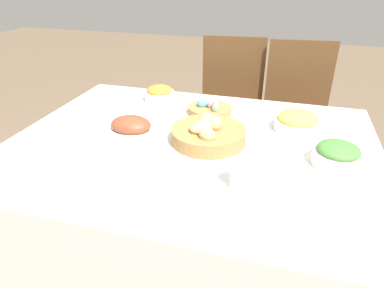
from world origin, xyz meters
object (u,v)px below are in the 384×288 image
Objects in this scene: egg_basket at (210,109)px; green_salad_bowl at (338,155)px; carrot_bowl at (159,94)px; spoon at (209,210)px; ham_platter at (131,126)px; knife at (199,208)px; chair_far_center at (230,109)px; butter_dish at (104,151)px; drinking_cup at (239,174)px; fork at (106,191)px; chair_far_right at (296,116)px; bread_basket at (208,133)px; dinner_plate at (151,199)px; pineapple_bowl at (298,122)px.

green_salad_bowl is at bearing -31.62° from egg_basket.
carrot_bowl is 0.99m from spoon.
ham_platter reaches higher than knife.
chair_far_center is 1.19m from butter_dish.
chair_far_center reaches higher than butter_dish.
green_salad_bowl reaches higher than carrot_bowl.
drinking_cup is at bearing 59.63° from knife.
fork is 1.37× the size of butter_dish.
chair_far_right is 1.00× the size of chair_far_center.
bread_basket is 1.16× the size of dinner_plate.
pineapple_bowl is 0.73m from spoon.
knife is (0.46, -0.86, -0.04)m from carrot_bowl.
chair_far_right is 3.41× the size of ham_platter.
dinner_plate is 1.52× the size of fork.
egg_basket is 0.76m from dinner_plate.
ham_platter is at bearing -87.87° from carrot_bowl.
spoon is at bearing -89.37° from chair_far_center.
dinner_plate is 0.19m from spoon.
carrot_bowl is at bearing 92.13° from ham_platter.
carrot_bowl is 0.91m from dinner_plate.
pineapple_bowl reaches higher than spoon.
carrot_bowl is (-0.74, 0.18, -0.00)m from pineapple_bowl.
butter_dish is (-0.37, -0.22, -0.02)m from bread_basket.
chair_far_right is 1.24m from drinking_cup.
drinking_cup reaches higher than knife.
ham_platter is 0.62m from drinking_cup.
fork is 1.84× the size of drinking_cup.
chair_far_center reaches higher than spoon.
carrot_bowl is 0.59× the size of dinner_plate.
carrot_bowl is at bearing 128.24° from drinking_cup.
chair_far_right is at bearing 97.80° from green_salad_bowl.
drinking_cup is at bearing -106.54° from chair_far_right.
butter_dish is (-0.55, 0.07, -0.03)m from drinking_cup.
knife is at bearing -61.99° from carrot_bowl.
chair_far_right is at bearing 88.41° from pineapple_bowl.
chair_far_right is 1.50m from fork.
bread_basket is at bearing -119.87° from chair_far_right.
bread_basket is 1.96× the size of carrot_bowl.
ham_platter is at bearing 176.51° from green_salad_bowl.
drinking_cup is (0.23, -1.19, 0.26)m from chair_far_center.
pineapple_bowl is (0.42, -0.67, 0.25)m from chair_far_center.
chair_far_center is 0.97m from ham_platter.
ham_platter is 2.18× the size of butter_dish.
chair_far_center is at bearing 89.02° from egg_basket.
chair_far_right reaches higher than green_salad_bowl.
fork is (-0.16, 0.00, -0.00)m from dinner_plate.
knife is 1.00× the size of spoon.
chair_far_center is 3.57× the size of dinner_plate.
dinner_plate is (-0.47, -1.35, 0.22)m from chair_far_right.
bread_basket is (0.05, -0.90, 0.25)m from chair_far_center.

